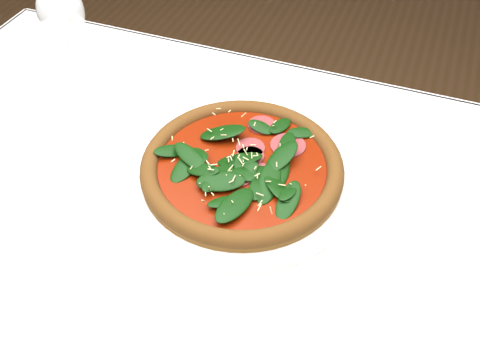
% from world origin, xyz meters
% --- Properties ---
extents(dining_table, '(1.21, 0.81, 0.75)m').
position_xyz_m(dining_table, '(0.00, 0.00, 0.65)').
color(dining_table, white).
rests_on(dining_table, ground).
extents(plate, '(0.37, 0.37, 0.02)m').
position_xyz_m(plate, '(0.06, 0.07, 0.76)').
color(plate, white).
rests_on(plate, dining_table).
extents(pizza, '(0.38, 0.38, 0.04)m').
position_xyz_m(pizza, '(0.06, 0.07, 0.78)').
color(pizza, olive).
rests_on(pizza, plate).
extents(wine_glass, '(0.08, 0.08, 0.20)m').
position_xyz_m(wine_glass, '(-0.33, 0.20, 0.89)').
color(wine_glass, white).
rests_on(wine_glass, dining_table).
extents(saucer_near, '(0.15, 0.15, 0.01)m').
position_xyz_m(saucer_near, '(0.40, -0.12, 0.76)').
color(saucer_near, white).
rests_on(saucer_near, dining_table).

